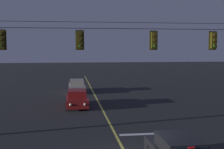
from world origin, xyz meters
The scene contains 9 objects.
lane_centre_stripe centered at (0.00, 10.89, 0.00)m, with size 0.14×60.00×0.01m, color #D1C64C.
stop_bar_paint centered at (1.90, 4.29, 0.00)m, with size 3.40×0.36×0.01m, color silver.
signal_span_assembly centered at (0.00, 4.89, 3.88)m, with size 19.90×0.32×7.44m.
traffic_light_leftmost centered at (-6.22, 4.88, 5.39)m, with size 0.48×0.41×1.22m.
traffic_light_left_inner centered at (-1.96, 4.88, 5.39)m, with size 0.48×0.41×1.22m.
traffic_light_centre centered at (2.34, 4.88, 5.39)m, with size 0.48×0.41×1.22m.
traffic_light_right_inner centered at (6.01, 4.88, 5.39)m, with size 0.48×0.41×1.22m.
car_oncoming_lead centered at (-1.99, 13.15, 0.65)m, with size 1.80×4.42×1.39m.
car_oncoming_trailing centered at (-1.82, 21.59, 0.65)m, with size 1.80×4.42×1.39m.
Camera 1 is at (-2.53, -12.25, 4.95)m, focal length 48.36 mm.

